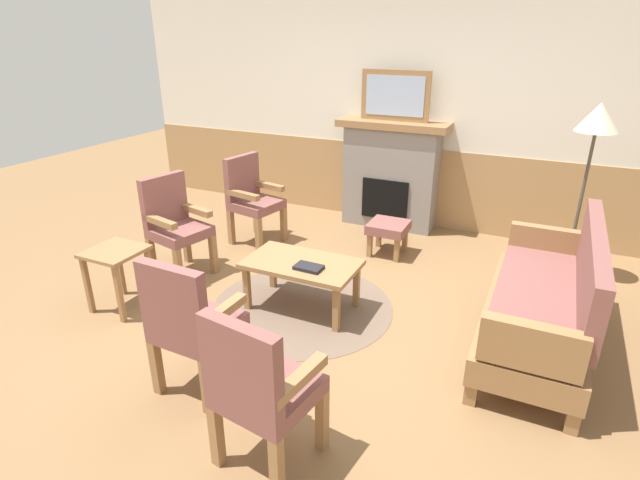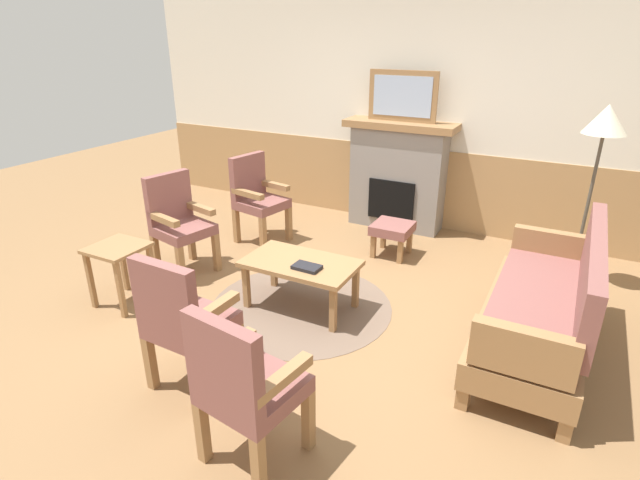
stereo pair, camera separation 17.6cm
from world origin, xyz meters
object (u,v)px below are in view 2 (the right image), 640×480
(fireplace, at_px, (398,174))
(armchair_front_center, at_px, (183,318))
(framed_picture, at_px, (403,96))
(armchair_by_window_left, at_px, (257,195))
(couch, at_px, (543,307))
(side_table, at_px, (119,258))
(coffee_table, at_px, (301,267))
(book_on_table, at_px, (307,267))
(armchair_near_fireplace, at_px, (178,220))
(floor_lamp_by_couch, at_px, (604,132))
(footstool, at_px, (392,230))
(armchair_front_left, at_px, (244,383))

(fireplace, height_order, armchair_front_center, fireplace)
(framed_picture, relative_size, armchair_by_window_left, 0.82)
(couch, height_order, side_table, couch)
(coffee_table, xyz_separation_m, armchair_by_window_left, (-1.19, 1.09, 0.15))
(coffee_table, bearing_deg, side_table, -154.85)
(couch, bearing_deg, coffee_table, -173.32)
(book_on_table, xyz_separation_m, armchair_front_center, (-0.26, -1.17, 0.08))
(framed_picture, bearing_deg, side_table, -116.76)
(book_on_table, bearing_deg, fireplace, 91.58)
(armchair_near_fireplace, relative_size, floor_lamp_by_couch, 0.58)
(armchair_near_fireplace, distance_m, side_table, 0.77)
(armchair_near_fireplace, relative_size, armchair_by_window_left, 1.00)
(couch, distance_m, floor_lamp_by_couch, 1.75)
(couch, height_order, book_on_table, couch)
(side_table, bearing_deg, couch, 15.01)
(armchair_front_center, relative_size, side_table, 1.78)
(side_table, xyz_separation_m, floor_lamp_by_couch, (3.51, 2.28, 1.02))
(fireplace, relative_size, framed_picture, 1.62)
(book_on_table, relative_size, armchair_front_center, 0.23)
(coffee_table, bearing_deg, armchair_front_center, -96.61)
(fireplace, distance_m, book_on_table, 2.36)
(couch, distance_m, book_on_table, 1.81)
(footstool, xyz_separation_m, armchair_near_fireplace, (-1.75, -1.31, 0.25))
(fireplace, relative_size, footstool, 3.25)
(footstool, bearing_deg, armchair_front_center, -99.93)
(book_on_table, bearing_deg, armchair_front_left, -72.92)
(floor_lamp_by_couch, bearing_deg, armchair_by_window_left, -171.10)
(coffee_table, xyz_separation_m, footstool, (0.32, 1.40, -0.10))
(fireplace, height_order, book_on_table, fireplace)
(coffee_table, height_order, armchair_front_center, armchair_front_center)
(footstool, bearing_deg, side_table, -130.14)
(armchair_front_center, bearing_deg, framed_picture, 86.78)
(book_on_table, height_order, armchair_near_fireplace, armchair_near_fireplace)
(book_on_table, bearing_deg, side_table, -159.70)
(fireplace, height_order, coffee_table, fireplace)
(armchair_near_fireplace, relative_size, armchair_front_center, 1.00)
(couch, bearing_deg, armchair_front_center, -143.91)
(armchair_front_left, bearing_deg, armchair_by_window_left, 123.18)
(couch, distance_m, armchair_front_center, 2.54)
(framed_picture, distance_m, armchair_front_left, 4.04)
(armchair_front_left, xyz_separation_m, side_table, (-2.01, 0.95, -0.10))
(fireplace, bearing_deg, framed_picture, 90.00)
(footstool, distance_m, armchair_front_left, 3.04)
(armchair_front_center, bearing_deg, armchair_near_fireplace, 133.27)
(couch, bearing_deg, book_on_table, -169.78)
(couch, xyz_separation_m, book_on_table, (-1.78, -0.32, 0.06))
(armchair_by_window_left, relative_size, armchair_front_center, 1.00)
(armchair_near_fireplace, height_order, armchair_front_center, same)
(armchair_near_fireplace, bearing_deg, framed_picture, 55.68)
(framed_picture, xyz_separation_m, footstool, (0.27, -0.86, -1.28))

